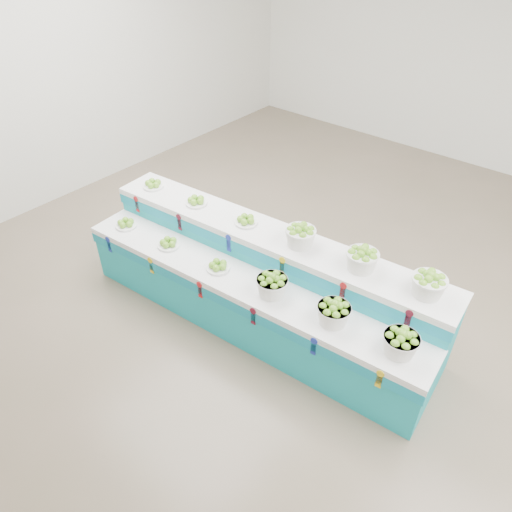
{
  "coord_description": "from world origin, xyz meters",
  "views": [
    {
      "loc": [
        1.68,
        -3.52,
        3.88
      ],
      "look_at": [
        -0.85,
        -0.47,
        0.87
      ],
      "focal_mm": 33.53,
      "sensor_mm": 36.0,
      "label": 1
    }
  ],
  "objects_px": {
    "display_stand": "(256,282)",
    "basket_upper_right": "(429,284)",
    "plate_upper_mid": "(196,200)",
    "basket_lower_left": "(272,285)"
  },
  "relations": [
    {
      "from": "basket_lower_left",
      "to": "basket_upper_right",
      "type": "bearing_deg",
      "value": 25.66
    },
    {
      "from": "basket_lower_left",
      "to": "plate_upper_mid",
      "type": "bearing_deg",
      "value": 164.56
    },
    {
      "from": "basket_lower_left",
      "to": "basket_upper_right",
      "type": "relative_size",
      "value": 1.0
    },
    {
      "from": "basket_lower_left",
      "to": "plate_upper_mid",
      "type": "relative_size",
      "value": 1.25
    },
    {
      "from": "plate_upper_mid",
      "to": "display_stand",
      "type": "bearing_deg",
      "value": -9.36
    },
    {
      "from": "display_stand",
      "to": "basket_upper_right",
      "type": "height_order",
      "value": "basket_upper_right"
    },
    {
      "from": "display_stand",
      "to": "plate_upper_mid",
      "type": "height_order",
      "value": "plate_upper_mid"
    },
    {
      "from": "plate_upper_mid",
      "to": "basket_upper_right",
      "type": "bearing_deg",
      "value": 4.59
    },
    {
      "from": "display_stand",
      "to": "plate_upper_mid",
      "type": "xyz_separation_m",
      "value": [
        -1.04,
        0.17,
        0.56
      ]
    },
    {
      "from": "display_stand",
      "to": "basket_lower_left",
      "type": "xyz_separation_m",
      "value": [
        0.39,
        -0.22,
        0.33
      ]
    }
  ]
}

